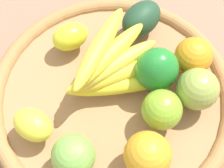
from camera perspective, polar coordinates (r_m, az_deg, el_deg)
The scene contains 12 objects.
ground_plane at distance 0.65m, azimuth 0.00°, elevation -2.48°, with size 2.40×2.40×0.00m, color #95694F.
basket at distance 0.64m, azimuth 0.00°, elevation -1.75°, with size 0.46×0.46×0.04m.
lemon_1 at distance 0.66m, azimuth -7.09°, elevation 7.96°, with size 0.07×0.05×0.05m, color yellow.
bell_pepper at distance 0.59m, azimuth 7.61°, elevation 2.46°, with size 0.08×0.07×0.09m, color #227D2B.
lemon_0 at distance 0.58m, azimuth -13.24°, elevation -6.75°, with size 0.07×0.05×0.05m, color yellow.
apple_1 at distance 0.54m, azimuth -6.54°, elevation -11.99°, with size 0.07×0.07×0.07m, color #79B146.
avocado at distance 0.68m, azimuth 5.00°, elevation 10.92°, with size 0.09×0.06×0.06m, color #21432A.
banana_bunch at distance 0.59m, azimuth -0.12°, elevation 3.01°, with size 0.19×0.19×0.09m.
apple_0 at distance 0.60m, azimuth 14.29°, elevation -0.83°, with size 0.07×0.07×0.07m, color #8E9F42.
orange_1 at distance 0.63m, azimuth 13.60°, elevation 4.61°, with size 0.07×0.07×0.07m, color orange.
orange_0 at distance 0.53m, azimuth 6.03°, elevation -11.84°, with size 0.08×0.08×0.08m, color orange.
apple_2 at distance 0.57m, azimuth 8.43°, elevation -4.31°, with size 0.07×0.07×0.07m, color #7EAC2A.
Camera 1 is at (0.30, 0.02, 0.58)m, focal length 54.05 mm.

